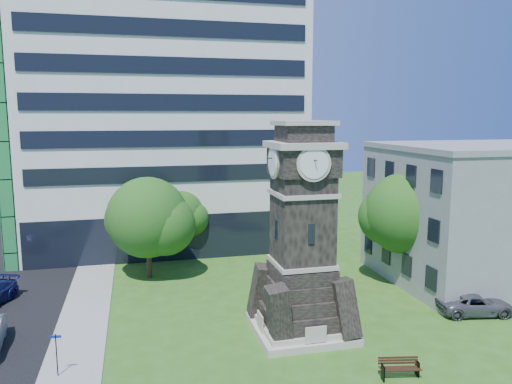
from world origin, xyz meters
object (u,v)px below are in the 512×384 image
object	(u,v)px
park_bench	(400,367)
street_sign	(56,350)
car_east_lot	(475,304)
clock_tower	(302,244)

from	to	relation	value
park_bench	street_sign	xyz separation A→B (m)	(-16.01, 3.98, 0.83)
park_bench	car_east_lot	bearing A→B (deg)	45.23
car_east_lot	street_sign	world-z (taller)	street_sign
clock_tower	car_east_lot	xyz separation A→B (m)	(11.63, -0.14, -4.62)
street_sign	car_east_lot	bearing A→B (deg)	12.55
clock_tower	car_east_lot	bearing A→B (deg)	-0.70
clock_tower	park_bench	world-z (taller)	clock_tower
park_bench	clock_tower	bearing A→B (deg)	127.17
car_east_lot	park_bench	bearing A→B (deg)	134.07
street_sign	clock_tower	bearing A→B (deg)	17.04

